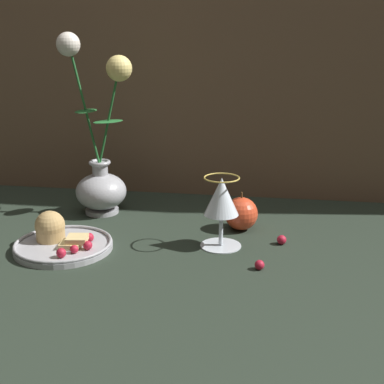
{
  "coord_description": "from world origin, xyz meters",
  "views": [
    {
      "loc": [
        0.2,
        -0.95,
        0.4
      ],
      "look_at": [
        0.05,
        0.02,
        0.1
      ],
      "focal_mm": 50.0,
      "sensor_mm": 36.0,
      "label": 1
    }
  ],
  "objects_px": {
    "plate_with_pastries": "(60,240)",
    "apple_beside_vase": "(241,214)",
    "vase": "(100,165)",
    "wine_glass": "(222,200)"
  },
  "relations": [
    {
      "from": "vase",
      "to": "apple_beside_vase",
      "type": "bearing_deg",
      "value": -10.29
    },
    {
      "from": "plate_with_pastries",
      "to": "wine_glass",
      "type": "height_order",
      "value": "wine_glass"
    },
    {
      "from": "wine_glass",
      "to": "apple_beside_vase",
      "type": "distance_m",
      "value": 0.12
    },
    {
      "from": "vase",
      "to": "plate_with_pastries",
      "type": "bearing_deg",
      "value": -94.08
    },
    {
      "from": "plate_with_pastries",
      "to": "apple_beside_vase",
      "type": "relative_size",
      "value": 2.29
    },
    {
      "from": "plate_with_pastries",
      "to": "vase",
      "type": "bearing_deg",
      "value": 85.92
    },
    {
      "from": "wine_glass",
      "to": "apple_beside_vase",
      "type": "xyz_separation_m",
      "value": [
        0.03,
        0.09,
        -0.06
      ]
    },
    {
      "from": "plate_with_pastries",
      "to": "wine_glass",
      "type": "distance_m",
      "value": 0.32
    },
    {
      "from": "wine_glass",
      "to": "apple_beside_vase",
      "type": "relative_size",
      "value": 1.7
    },
    {
      "from": "wine_glass",
      "to": "plate_with_pastries",
      "type": "bearing_deg",
      "value": -168.91
    }
  ]
}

